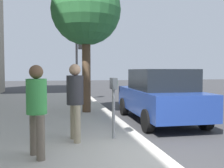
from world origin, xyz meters
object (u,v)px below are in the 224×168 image
object	(u,v)px
parking_meter	(114,95)
pedestrian_at_meter	(75,96)
pedestrian_bystander	(37,104)
street_tree	(86,11)
parked_sedan_near	(160,95)
traffic_signal	(78,55)

from	to	relation	value
parking_meter	pedestrian_at_meter	world-z (taller)	pedestrian_at_meter
pedestrian_bystander	street_tree	xyz separation A→B (m)	(4.96, -1.45, 2.82)
pedestrian_at_meter	street_tree	xyz separation A→B (m)	(3.97, -0.70, 2.79)
pedestrian_at_meter	pedestrian_bystander	distance (m)	1.24
parked_sedan_near	street_tree	size ratio (longest dim) A/B	0.86
street_tree	traffic_signal	distance (m)	5.02
pedestrian_bystander	parking_meter	bearing A→B (deg)	7.97
street_tree	traffic_signal	bearing A→B (deg)	-1.15
pedestrian_bystander	parked_sedan_near	size ratio (longest dim) A/B	0.38
parking_meter	street_tree	size ratio (longest dim) A/B	0.27
pedestrian_at_meter	traffic_signal	bearing A→B (deg)	76.18
parking_meter	pedestrian_bystander	xyz separation A→B (m)	(-0.99, 1.64, -0.04)
parking_meter	parked_sedan_near	xyz separation A→B (m)	(2.29, -2.09, -0.27)
traffic_signal	parked_sedan_near	bearing A→B (deg)	-161.51
parking_meter	pedestrian_at_meter	size ratio (longest dim) A/B	0.82
parking_meter	traffic_signal	size ratio (longest dim) A/B	0.39
parking_meter	pedestrian_bystander	bearing A→B (deg)	121.08
parking_meter	street_tree	xyz separation A→B (m)	(3.97, 0.18, 2.78)
parked_sedan_near	street_tree	xyz separation A→B (m)	(1.68, 2.27, 3.05)
parking_meter	street_tree	distance (m)	4.85
parked_sedan_near	street_tree	bearing A→B (deg)	53.55
parked_sedan_near	street_tree	distance (m)	4.16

